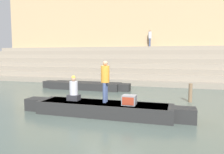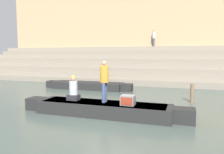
{
  "view_description": "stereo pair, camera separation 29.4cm",
  "coord_description": "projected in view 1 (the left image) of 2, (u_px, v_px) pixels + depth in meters",
  "views": [
    {
      "loc": [
        2.72,
        -8.61,
        2.38
      ],
      "look_at": [
        -0.02,
        0.62,
        1.42
      ],
      "focal_mm": 35.0,
      "sensor_mm": 36.0,
      "label": 1
    },
    {
      "loc": [
        3.0,
        -8.52,
        2.38
      ],
      "look_at": [
        -0.02,
        0.62,
        1.42
      ],
      "focal_mm": 35.0,
      "sensor_mm": 36.0,
      "label": 2
    }
  ],
  "objects": [
    {
      "name": "person_rowing",
      "position": [
        74.0,
        91.0,
        9.02
      ],
      "size": [
        0.48,
        0.37,
        1.03
      ],
      "rotation": [
        0.0,
        0.0,
        -0.05
      ],
      "color": "#28282D",
      "rests_on": "rowboat_main"
    },
    {
      "name": "rowboat_main",
      "position": [
        103.0,
        109.0,
        8.65
      ],
      "size": [
        6.92,
        1.32,
        0.52
      ],
      "rotation": [
        0.0,
        0.0,
        -0.05
      ],
      "color": "black",
      "rests_on": "ground"
    },
    {
      "name": "mooring_post",
      "position": [
        190.0,
        93.0,
        11.06
      ],
      "size": [
        0.18,
        0.18,
        0.96
      ],
      "primitive_type": "cylinder",
      "color": "brown",
      "rests_on": "ground"
    },
    {
      "name": "tv_set",
      "position": [
        129.0,
        100.0,
        8.19
      ],
      "size": [
        0.51,
        0.45,
        0.37
      ],
      "rotation": [
        0.0,
        0.0,
        -0.07
      ],
      "color": "slate",
      "rests_on": "rowboat_main"
    },
    {
      "name": "person_on_steps",
      "position": [
        150.0,
        37.0,
        21.98
      ],
      "size": [
        0.34,
        0.34,
        1.66
      ],
      "rotation": [
        0.0,
        0.0,
        3.49
      ],
      "color": "#3D4C75",
      "rests_on": "ghat_steps"
    },
    {
      "name": "back_wall",
      "position": [
        151.0,
        29.0,
        22.86
      ],
      "size": [
        34.2,
        1.28,
        10.17
      ],
      "color": "tan",
      "rests_on": "ground"
    },
    {
      "name": "ground_plane",
      "position": [
        108.0,
        112.0,
        9.22
      ],
      "size": [
        120.0,
        120.0,
        0.0
      ],
      "primitive_type": "plane",
      "color": "#47544C"
    },
    {
      "name": "person_standing",
      "position": [
        105.0,
        79.0,
        8.59
      ],
      "size": [
        0.34,
        0.34,
        1.64
      ],
      "rotation": [
        0.0,
        0.0,
        0.09
      ],
      "color": "#3D4C75",
      "rests_on": "rowboat_main"
    },
    {
      "name": "ghat_steps",
      "position": [
        146.0,
        68.0,
        20.52
      ],
      "size": [
        36.0,
        6.39,
        3.26
      ],
      "color": "gray",
      "rests_on": "ground"
    },
    {
      "name": "moored_boat_shore",
      "position": [
        85.0,
        85.0,
        15.31
      ],
      "size": [
        6.39,
        1.32,
        0.49
      ],
      "rotation": [
        0.0,
        0.0,
        -0.09
      ],
      "color": "black",
      "rests_on": "ground"
    }
  ]
}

